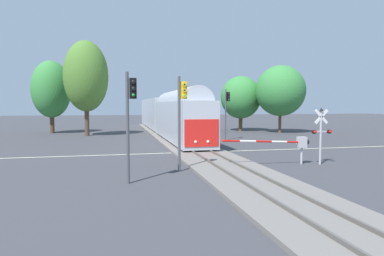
% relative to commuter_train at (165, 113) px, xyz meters
% --- Properties ---
extents(ground_plane, '(220.00, 220.00, 0.00)m').
position_rel_commuter_train_xyz_m(ground_plane, '(-0.00, -18.51, -2.79)').
color(ground_plane, '#3D3D42').
extents(road_centre_stripe, '(44.00, 0.20, 0.01)m').
position_rel_commuter_train_xyz_m(road_centre_stripe, '(-0.00, -18.51, -2.78)').
color(road_centre_stripe, beige).
rests_on(road_centre_stripe, ground).
extents(railway_track, '(4.40, 80.00, 0.32)m').
position_rel_commuter_train_xyz_m(railway_track, '(-0.00, -18.51, -2.69)').
color(railway_track, slate).
rests_on(railway_track, ground).
extents(commuter_train, '(3.04, 42.91, 5.16)m').
position_rel_commuter_train_xyz_m(commuter_train, '(0.00, 0.00, 0.00)').
color(commuter_train, '#B2B7C1').
rests_on(commuter_train, railway_track).
extents(crossing_gate_near, '(5.97, 0.40, 1.80)m').
position_rel_commuter_train_xyz_m(crossing_gate_near, '(4.62, -25.47, -1.37)').
color(crossing_gate_near, '#B7B7BC').
rests_on(crossing_gate_near, ground).
extents(crossing_signal_mast, '(1.36, 0.44, 3.69)m').
position_rel_commuter_train_xyz_m(crossing_signal_mast, '(6.42, -25.86, -0.53)').
color(crossing_signal_mast, '#B2B2B7').
rests_on(crossing_signal_mast, ground).
extents(traffic_signal_median, '(0.53, 0.38, 5.51)m').
position_rel_commuter_train_xyz_m(traffic_signal_median, '(-2.81, -26.06, 0.91)').
color(traffic_signal_median, '#4C4C51').
rests_on(traffic_signal_median, ground).
extents(traffic_signal_near_left, '(0.53, 0.38, 5.46)m').
position_rel_commuter_train_xyz_m(traffic_signal_near_left, '(-5.82, -28.50, 0.88)').
color(traffic_signal_near_left, '#4C4C51').
rests_on(traffic_signal_near_left, ground).
extents(traffic_signal_far_side, '(0.53, 0.38, 5.60)m').
position_rel_commuter_train_xyz_m(traffic_signal_far_side, '(5.34, -10.09, 0.97)').
color(traffic_signal_far_side, '#4C4C51').
rests_on(traffic_signal_far_side, ground).
extents(oak_far_right, '(6.05, 6.05, 8.25)m').
position_rel_commuter_train_xyz_m(oak_far_right, '(11.86, 2.63, 2.26)').
color(oak_far_right, brown).
rests_on(oak_far_right, ground).
extents(oak_behind_train, '(5.49, 5.49, 11.95)m').
position_rel_commuter_train_xyz_m(oak_behind_train, '(-10.15, -0.91, 4.70)').
color(oak_behind_train, '#4C3828').
rests_on(oak_behind_train, ground).
extents(pine_left_background, '(5.25, 5.25, 9.97)m').
position_rel_commuter_train_xyz_m(pine_left_background, '(-15.19, 4.16, 3.26)').
color(pine_left_background, '#4C3828').
rests_on(pine_left_background, ground).
extents(maple_right_background, '(6.89, 6.89, 9.44)m').
position_rel_commuter_train_xyz_m(maple_right_background, '(16.01, -1.90, 3.11)').
color(maple_right_background, brown).
rests_on(maple_right_background, ground).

